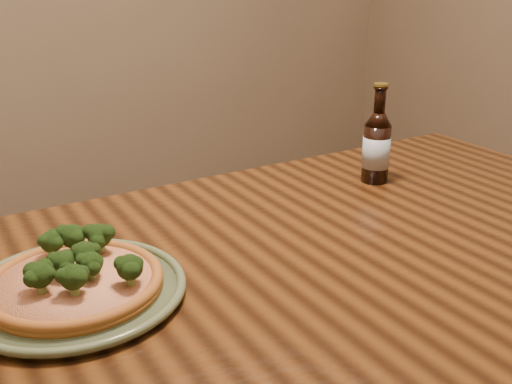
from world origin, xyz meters
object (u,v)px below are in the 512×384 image
table (296,309)px  plate (76,290)px  pizza (75,278)px  beer_bottle (376,146)px

table → plate: 0.37m
table → pizza: bearing=167.0°
plate → beer_bottle: bearing=12.2°
pizza → beer_bottle: 0.73m
pizza → beer_bottle: bearing=12.0°
table → pizza: 0.37m
pizza → beer_bottle: beer_bottle is taller
table → plate: bearing=167.6°
pizza → table: bearing=-13.0°
table → beer_bottle: (0.37, 0.23, 0.18)m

